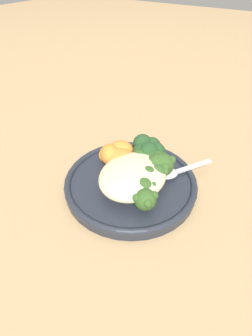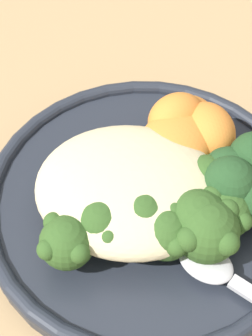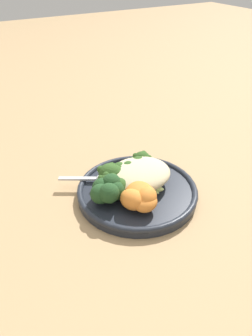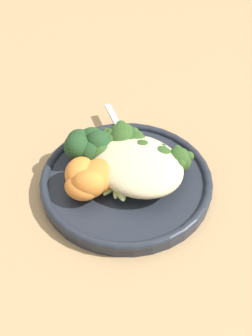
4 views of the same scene
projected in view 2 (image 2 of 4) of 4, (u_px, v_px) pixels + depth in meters
The scene contains 17 objects.
ground_plane at pixel (148, 199), 0.42m from camera, with size 4.00×4.00×0.00m, color tan.
plate at pixel (149, 202), 0.40m from camera, with size 0.24×0.24×0.02m.
quinoa_mound at pixel (130, 189), 0.37m from camera, with size 0.13×0.11×0.04m, color beige.
broccoli_stalk_0 at pixel (82, 227), 0.36m from camera, with size 0.07×0.11×0.04m.
broccoli_stalk_1 at pixel (109, 213), 0.36m from camera, with size 0.06×0.10×0.04m.
broccoli_stalk_2 at pixel (146, 210), 0.36m from camera, with size 0.04×0.10×0.04m.
broccoli_stalk_3 at pixel (164, 224), 0.36m from camera, with size 0.05×0.10×0.04m.
broccoli_stalk_4 at pixel (198, 221), 0.36m from camera, with size 0.09×0.11×0.04m.
broccoli_stalk_5 at pixel (192, 214), 0.36m from camera, with size 0.08×0.10×0.04m.
broccoli_stalk_6 at pixel (197, 194), 0.38m from camera, with size 0.11×0.09×0.03m.
broccoli_stalk_7 at pixel (193, 176), 0.38m from camera, with size 0.08×0.05×0.03m.
sweet_potato_chunk_0 at pixel (184, 117), 0.42m from camera, with size 0.05×0.04×0.03m, color orange.
sweet_potato_chunk_1 at pixel (208, 131), 0.41m from camera, with size 0.05×0.04×0.04m, color orange.
sweet_potato_chunk_2 at pixel (176, 118), 0.41m from camera, with size 0.04×0.04×0.04m, color orange.
sweet_potato_chunk_3 at pixel (176, 143), 0.40m from camera, with size 0.07×0.05×0.03m, color orange.
kale_tuft at pixel (247, 178), 0.37m from camera, with size 0.06×0.07×0.04m.
spoon at pixel (223, 274), 0.35m from camera, with size 0.11×0.07×0.01m.
Camera 2 is at (0.01, -0.24, 0.34)m, focal length 60.00 mm.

